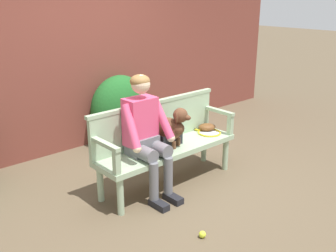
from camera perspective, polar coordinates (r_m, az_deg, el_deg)
The scene contains 14 objects.
ground_plane at distance 4.67m, azimuth 0.00°, elevation -8.35°, with size 40.00×40.00×0.00m, color brown.
brick_garden_fence at distance 5.76m, azimuth -12.74°, elevation 9.49°, with size 8.00×0.30×2.48m, color brown.
hedge_bush_mid_right at distance 5.99m, azimuth -5.71°, elevation 0.95°, with size 0.84×0.82×0.60m, color #337538.
hedge_bush_far_left at distance 5.83m, azimuth -6.99°, elevation 2.47°, with size 0.93×0.61×1.01m, color #1E5B23.
garden_bench at distance 4.50m, azimuth 0.00°, elevation -3.75°, with size 1.77×0.49×0.47m.
bench_backrest at distance 4.54m, azimuth -1.81°, elevation 0.70°, with size 1.81×0.06×0.50m.
bench_armrest_left_end at distance 3.86m, azimuth -8.52°, elevation -3.71°, with size 0.06×0.49×0.28m.
bench_armrest_right_end at distance 4.92m, azimuth 8.02°, elevation 1.33°, with size 0.06×0.49×0.28m.
person_seated at distance 4.17m, azimuth -3.32°, elevation -0.77°, with size 0.56×0.64×1.34m.
dog_on_bench at distance 4.42m, azimuth 0.50°, elevation -0.11°, with size 0.33×0.46×0.47m.
tennis_racket at distance 4.93m, azimuth 5.72°, elevation -0.89°, with size 0.36×0.58×0.03m.
baseball_glove at distance 5.01m, azimuth 5.67°, elevation -0.16°, with size 0.22×0.17×0.09m, color brown.
sports_bag at distance 4.54m, azimuth -0.02°, elevation -1.77°, with size 0.28×0.20×0.14m, color #232328.
tennis_ball at distance 3.74m, azimuth 5.01°, elevation -15.41°, with size 0.07×0.07×0.07m, color #CCDB33.
Camera 1 is at (-2.77, -3.09, 2.14)m, focal length 41.98 mm.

